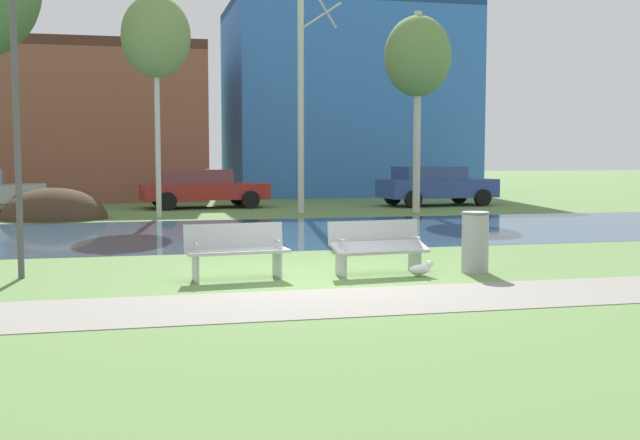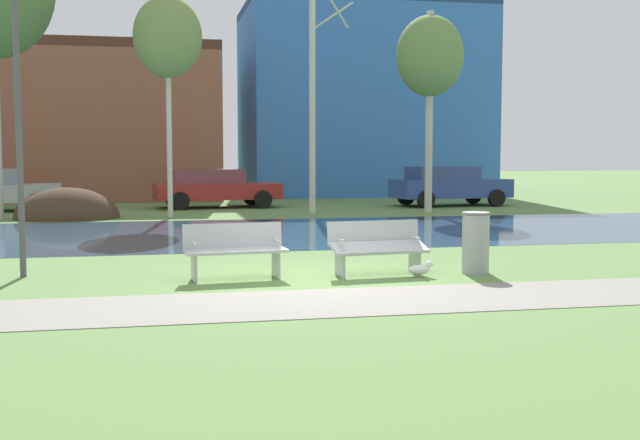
{
  "view_description": "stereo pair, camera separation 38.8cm",
  "coord_description": "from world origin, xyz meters",
  "px_view_note": "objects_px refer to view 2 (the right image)",
  "views": [
    {
      "loc": [
        -2.76,
        -11.71,
        1.98
      ],
      "look_at": [
        0.31,
        1.2,
        0.86
      ],
      "focal_mm": 44.5,
      "sensor_mm": 36.0,
      "label": 1
    },
    {
      "loc": [
        -2.38,
        -11.79,
        1.98
      ],
      "look_at": [
        0.31,
        1.2,
        0.86
      ],
      "focal_mm": 44.5,
      "sensor_mm": 36.0,
      "label": 2
    }
  ],
  "objects_px": {
    "bench_left": "(235,249)",
    "trash_bin": "(476,242)",
    "parked_hatch_third_blue": "(449,185)",
    "streetlamp": "(16,34)",
    "seagull": "(420,269)",
    "parked_sedan_second_red": "(214,187)",
    "bench_right": "(377,246)"
  },
  "relations": [
    {
      "from": "bench_left",
      "to": "trash_bin",
      "type": "relative_size",
      "value": 1.62
    },
    {
      "from": "bench_left",
      "to": "parked_hatch_third_blue",
      "type": "relative_size",
      "value": 0.37
    },
    {
      "from": "streetlamp",
      "to": "parked_hatch_third_blue",
      "type": "relative_size",
      "value": 1.29
    },
    {
      "from": "seagull",
      "to": "parked_sedan_second_red",
      "type": "bearing_deg",
      "value": 96.85
    },
    {
      "from": "streetlamp",
      "to": "parked_hatch_third_blue",
      "type": "bearing_deg",
      "value": 49.11
    },
    {
      "from": "seagull",
      "to": "parked_hatch_third_blue",
      "type": "xyz_separation_m",
      "value": [
        6.67,
        16.25,
        0.66
      ]
    },
    {
      "from": "trash_bin",
      "to": "parked_hatch_third_blue",
      "type": "xyz_separation_m",
      "value": [
        5.64,
        16.01,
        0.26
      ]
    },
    {
      "from": "trash_bin",
      "to": "seagull",
      "type": "height_order",
      "value": "trash_bin"
    },
    {
      "from": "streetlamp",
      "to": "parked_sedan_second_red",
      "type": "relative_size",
      "value": 1.25
    },
    {
      "from": "bench_left",
      "to": "bench_right",
      "type": "bearing_deg",
      "value": 0.0
    },
    {
      "from": "bench_right",
      "to": "streetlamp",
      "type": "distance_m",
      "value": 6.64
    },
    {
      "from": "bench_right",
      "to": "parked_sedan_second_red",
      "type": "relative_size",
      "value": 0.35
    },
    {
      "from": "bench_left",
      "to": "seagull",
      "type": "relative_size",
      "value": 3.77
    },
    {
      "from": "bench_left",
      "to": "seagull",
      "type": "height_order",
      "value": "bench_left"
    },
    {
      "from": "trash_bin",
      "to": "seagull",
      "type": "xyz_separation_m",
      "value": [
        -1.04,
        -0.24,
        -0.39
      ]
    },
    {
      "from": "bench_right",
      "to": "parked_sedan_second_red",
      "type": "bearing_deg",
      "value": 95.02
    },
    {
      "from": "bench_right",
      "to": "seagull",
      "type": "xyz_separation_m",
      "value": [
        0.59,
        -0.46,
        -0.34
      ]
    },
    {
      "from": "bench_right",
      "to": "parked_hatch_third_blue",
      "type": "xyz_separation_m",
      "value": [
        7.26,
        15.79,
        0.32
      ]
    },
    {
      "from": "bench_left",
      "to": "seagull",
      "type": "distance_m",
      "value": 2.98
    },
    {
      "from": "trash_bin",
      "to": "bench_left",
      "type": "bearing_deg",
      "value": 176.88
    },
    {
      "from": "streetlamp",
      "to": "parked_hatch_third_blue",
      "type": "distance_m",
      "value": 19.97
    },
    {
      "from": "seagull",
      "to": "parked_hatch_third_blue",
      "type": "bearing_deg",
      "value": 67.68
    },
    {
      "from": "parked_sedan_second_red",
      "to": "bench_right",
      "type": "bearing_deg",
      "value": -84.98
    },
    {
      "from": "trash_bin",
      "to": "parked_sedan_second_red",
      "type": "xyz_separation_m",
      "value": [
        -3.09,
        16.83,
        0.22
      ]
    },
    {
      "from": "parked_hatch_third_blue",
      "to": "parked_sedan_second_red",
      "type": "bearing_deg",
      "value": 174.64
    },
    {
      "from": "streetlamp",
      "to": "trash_bin",
      "type": "bearing_deg",
      "value": -8.53
    },
    {
      "from": "trash_bin",
      "to": "seagull",
      "type": "distance_m",
      "value": 1.14
    },
    {
      "from": "bench_right",
      "to": "seagull",
      "type": "height_order",
      "value": "bench_right"
    },
    {
      "from": "bench_left",
      "to": "trash_bin",
      "type": "height_order",
      "value": "trash_bin"
    },
    {
      "from": "streetlamp",
      "to": "parked_sedan_second_red",
      "type": "distance_m",
      "value": 16.58
    },
    {
      "from": "bench_right",
      "to": "parked_sedan_second_red",
      "type": "height_order",
      "value": "parked_sedan_second_red"
    },
    {
      "from": "seagull",
      "to": "streetlamp",
      "type": "bearing_deg",
      "value": 167.95
    }
  ]
}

